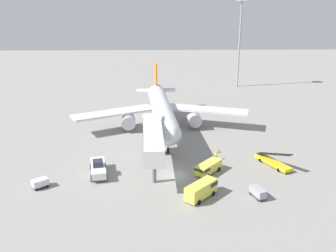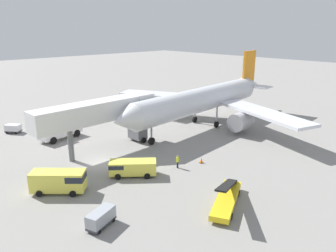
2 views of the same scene
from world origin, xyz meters
name	(u,v)px [view 2 (image 2 of 2)]	position (x,y,z in m)	size (l,w,h in m)	color
ground_plane	(100,163)	(0.00, 0.00, 0.00)	(300.00, 300.00, 0.00)	gray
airplane_at_gate	(205,100)	(-1.92, 22.31, 4.59)	(38.63, 39.27, 12.13)	silver
jet_bridge	(104,113)	(-3.45, 3.17, 5.44)	(3.80, 17.95, 7.27)	silver
pushback_tug	(60,131)	(-12.45, 0.72, 1.20)	(3.56, 7.03, 2.61)	white
belt_loader_truck	(226,198)	(17.15, 3.44, 0.79)	(4.97, 7.48, 3.45)	yellow
service_van_far_center	(131,167)	(5.55, 0.78, 1.06)	(4.96, 5.35, 1.82)	#E5DB4C
service_van_rear_right	(60,181)	(3.66, -7.05, 1.33)	(5.19, 5.32, 2.35)	#E5DB4C
baggage_cart_outer_right	(101,218)	(11.81, -7.27, 0.83)	(2.07, 3.04, 1.50)	#38383D
baggage_cart_far_right	(13,128)	(-20.65, -3.53, 0.78)	(2.69, 2.53, 1.39)	#38383D
ground_crew_worker_foreground	(178,161)	(7.69, 6.20, 0.87)	(0.42, 0.42, 1.64)	#1E2333
safety_cone_alpha	(201,160)	(8.70, 9.49, 0.35)	(0.47, 0.47, 0.72)	black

